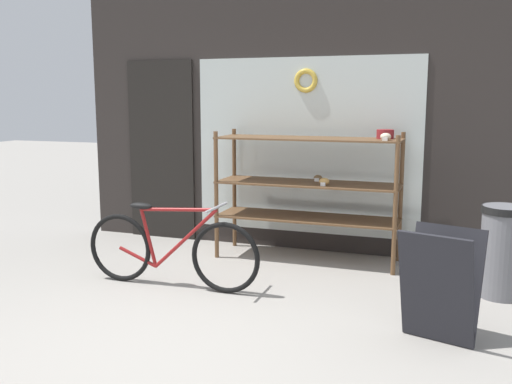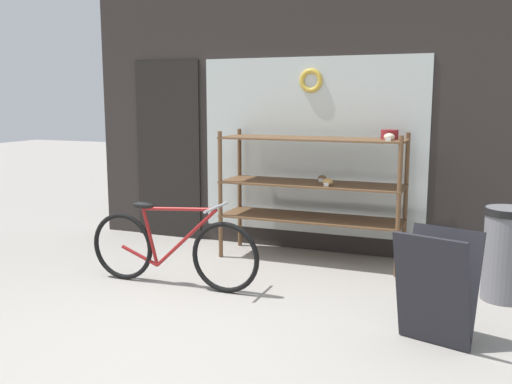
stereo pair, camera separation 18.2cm
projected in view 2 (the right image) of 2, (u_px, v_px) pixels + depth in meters
name	position (u px, v px, depth m)	size (l,w,h in m)	color
ground_plane	(175.00, 338.00, 4.01)	(30.00, 30.00, 0.00)	gray
storefront_facade	(291.00, 90.00, 6.19)	(4.93, 0.13, 3.62)	#2D2826
display_case	(315.00, 181.00, 5.81)	(1.87, 0.55, 1.36)	brown
bicycle	(171.00, 249.00, 5.07)	(1.66, 0.46, 0.76)	black
sandwich_board	(436.00, 288.00, 3.84)	(0.58, 0.50, 0.78)	#232328
trash_bin	(506.00, 251.00, 4.70)	(0.38, 0.38, 0.78)	slate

